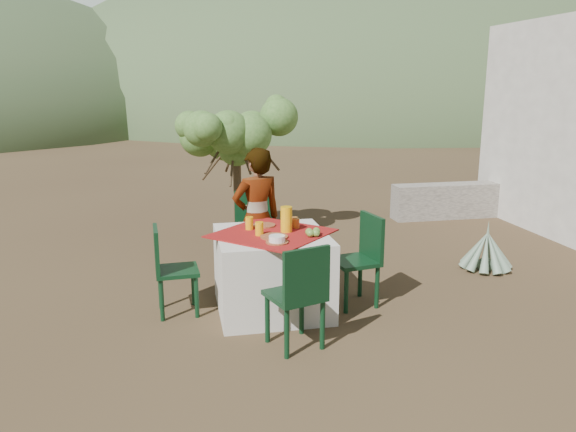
# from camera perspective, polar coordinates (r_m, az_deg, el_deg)

# --- Properties ---
(ground) EXTENTS (160.00, 160.00, 0.00)m
(ground) POSITION_cam_1_polar(r_m,az_deg,el_deg) (5.28, 1.08, -10.28)
(ground) COLOR #3D2C1B
(ground) RESTS_ON ground
(table) EXTENTS (1.30, 1.30, 0.76)m
(table) POSITION_cam_1_polar(r_m,az_deg,el_deg) (5.33, -1.62, -5.67)
(table) COLOR silver
(table) RESTS_ON ground
(chair_far) EXTENTS (0.47, 0.47, 0.92)m
(chair_far) POSITION_cam_1_polar(r_m,az_deg,el_deg) (6.38, -3.49, -1.24)
(chair_far) COLOR black
(chair_far) RESTS_ON ground
(chair_near) EXTENTS (0.52, 0.52, 0.89)m
(chair_near) POSITION_cam_1_polar(r_m,az_deg,el_deg) (4.52, 1.17, -7.75)
(chair_near) COLOR black
(chair_near) RESTS_ON ground
(chair_left) EXTENTS (0.41, 0.41, 0.84)m
(chair_left) POSITION_cam_1_polar(r_m,az_deg,el_deg) (5.33, -12.01, -5.01)
(chair_left) COLOR black
(chair_left) RESTS_ON ground
(chair_right) EXTENTS (0.48, 0.48, 0.89)m
(chair_right) POSITION_cam_1_polar(r_m,az_deg,el_deg) (5.49, 7.45, -3.98)
(chair_right) COLOR black
(chair_right) RESTS_ON ground
(person) EXTENTS (0.62, 0.50, 1.48)m
(person) POSITION_cam_1_polar(r_m,az_deg,el_deg) (5.84, -3.18, -0.29)
(person) COLOR #8C6651
(person) RESTS_ON ground
(shrub_tree) EXTENTS (1.45, 1.42, 1.71)m
(shrub_tree) POSITION_cam_1_polar(r_m,az_deg,el_deg) (7.69, -4.91, 7.57)
(shrub_tree) COLOR #4F3E27
(shrub_tree) RESTS_ON ground
(agave) EXTENTS (0.60, 0.61, 0.64)m
(agave) POSITION_cam_1_polar(r_m,az_deg,el_deg) (6.91, 19.50, -3.39)
(agave) COLOR gray
(agave) RESTS_ON ground
(stone_wall) EXTENTS (2.60, 0.35, 0.55)m
(stone_wall) POSITION_cam_1_polar(r_m,az_deg,el_deg) (9.54, 18.04, 1.57)
(stone_wall) COLOR gray
(stone_wall) RESTS_ON ground
(hill_near_right) EXTENTS (48.00, 48.00, 20.00)m
(hill_near_right) POSITION_cam_1_polar(r_m,az_deg,el_deg) (42.82, 6.45, 10.48)
(hill_near_right) COLOR #36502D
(hill_near_right) RESTS_ON ground
(hill_far_center) EXTENTS (60.00, 60.00, 24.00)m
(hill_far_center) POSITION_cam_1_polar(r_m,az_deg,el_deg) (56.84, -14.65, 10.84)
(hill_far_center) COLOR slate
(hill_far_center) RESTS_ON ground
(hill_far_right) EXTENTS (36.00, 36.00, 14.00)m
(hill_far_right) POSITION_cam_1_polar(r_m,az_deg,el_deg) (58.49, 18.70, 10.63)
(hill_far_right) COLOR slate
(hill_far_right) RESTS_ON ground
(plate_far) EXTENTS (0.22, 0.22, 0.01)m
(plate_far) POSITION_cam_1_polar(r_m,az_deg,el_deg) (5.46, -2.45, -0.95)
(plate_far) COLOR brown
(plate_far) RESTS_ON table
(plate_near) EXTENTS (0.25, 0.25, 0.01)m
(plate_near) POSITION_cam_1_polar(r_m,az_deg,el_deg) (5.06, -1.42, -2.11)
(plate_near) COLOR brown
(plate_near) RESTS_ON table
(glass_far) EXTENTS (0.07, 0.07, 0.12)m
(glass_far) POSITION_cam_1_polar(r_m,az_deg,el_deg) (5.33, -3.95, -0.73)
(glass_far) COLOR #FFB210
(glass_far) RESTS_ON table
(glass_near) EXTENTS (0.08, 0.08, 0.12)m
(glass_near) POSITION_cam_1_polar(r_m,az_deg,el_deg) (5.12, -2.93, -1.29)
(glass_near) COLOR #FFB210
(glass_near) RESTS_ON table
(juice_pitcher) EXTENTS (0.11, 0.11, 0.24)m
(juice_pitcher) POSITION_cam_1_polar(r_m,az_deg,el_deg) (5.22, -0.16, -0.33)
(juice_pitcher) COLOR #FFB210
(juice_pitcher) RESTS_ON table
(bowl_plate) EXTENTS (0.20, 0.20, 0.01)m
(bowl_plate) POSITION_cam_1_polar(r_m,az_deg,el_deg) (4.89, -1.12, -2.67)
(bowl_plate) COLOR brown
(bowl_plate) RESTS_ON table
(white_bowl) EXTENTS (0.14, 0.14, 0.05)m
(white_bowl) POSITION_cam_1_polar(r_m,az_deg,el_deg) (4.88, -1.12, -2.31)
(white_bowl) COLOR white
(white_bowl) RESTS_ON bowl_plate
(jar_left) EXTENTS (0.06, 0.06, 0.09)m
(jar_left) POSITION_cam_1_polar(r_m,az_deg,el_deg) (5.37, 0.87, -0.74)
(jar_left) COLOR #C96823
(jar_left) RESTS_ON table
(jar_right) EXTENTS (0.06, 0.06, 0.10)m
(jar_right) POSITION_cam_1_polar(r_m,az_deg,el_deg) (5.41, 0.67, -0.62)
(jar_right) COLOR #C96823
(jar_right) RESTS_ON table
(napkin_holder) EXTENTS (0.08, 0.05, 0.09)m
(napkin_holder) POSITION_cam_1_polar(r_m,az_deg,el_deg) (5.36, -0.19, -0.77)
(napkin_holder) COLOR white
(napkin_holder) RESTS_ON table
(fruit_cluster) EXTENTS (0.14, 0.13, 0.07)m
(fruit_cluster) POSITION_cam_1_polar(r_m,az_deg,el_deg) (5.10, 2.55, -1.67)
(fruit_cluster) COLOR olive
(fruit_cluster) RESTS_ON table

